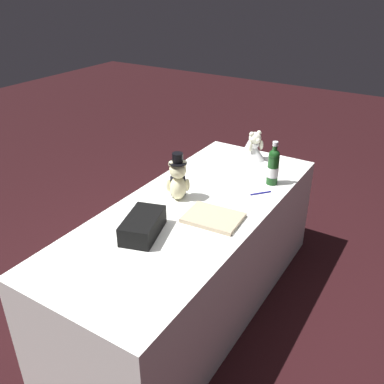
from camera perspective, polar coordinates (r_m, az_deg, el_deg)
The scene contains 8 objects.
ground_plane at distance 2.85m, azimuth -0.00°, elevation -14.49°, with size 12.00×12.00×0.00m, color black.
reception_table at distance 2.62m, azimuth -0.00°, elevation -8.78°, with size 2.01×0.81×0.71m, color white.
teddy_bear_groom at distance 2.47m, azimuth -1.92°, elevation 1.71°, with size 0.14×0.13×0.29m.
teddy_bear_bride at distance 3.06m, azimuth 8.31°, elevation 6.05°, with size 0.19×0.21×0.22m.
champagne_bottle at distance 2.70m, azimuth 10.96°, elevation 3.44°, with size 0.07×0.07×0.29m.
signing_pen at distance 2.61m, azimuth 9.20°, elevation -0.16°, with size 0.12×0.10×0.01m.
gift_case_black at distance 2.18m, azimuth -6.69°, elevation -4.54°, with size 0.33×0.24×0.10m.
guestbook at distance 2.31m, azimuth 2.89°, elevation -3.50°, with size 0.23×0.30×0.02m, color tan.
Camera 1 is at (-1.79, -1.12, 1.92)m, focal length 39.29 mm.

